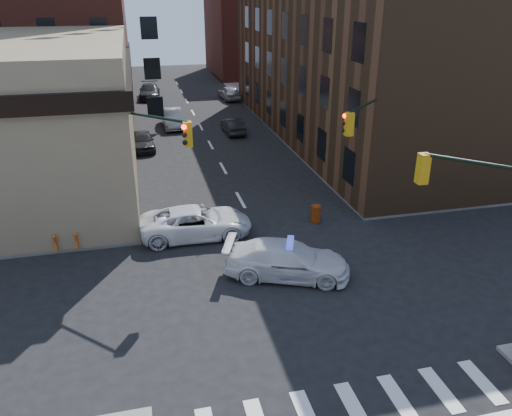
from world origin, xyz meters
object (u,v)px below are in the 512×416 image
pickup (196,222)px  pedestrian_a (75,211)px  barrel_road (316,214)px  parked_car_wnear (143,141)px  parked_car_wfar (173,118)px  parked_car_enear (233,126)px  barrel_bank (151,234)px  pedestrian_b (92,204)px  barricade_nw_a (66,239)px  police_car (287,260)px

pickup → pedestrian_a: bearing=69.5°
barrel_road → parked_car_wnear: bearing=118.6°
parked_car_wnear → parked_car_wfar: (2.88, 6.53, 0.11)m
parked_car_enear → barrel_bank: 21.11m
pedestrian_b → parked_car_enear: bearing=32.6°
barricade_nw_a → pickup: bearing=-0.6°
pickup → parked_car_wfar: size_ratio=1.14×
pedestrian_a → barrel_bank: size_ratio=1.70×
pedestrian_a → barrel_road: pedestrian_a is taller
barrel_road → barrel_bank: bearing=-177.4°
barrel_road → barrel_bank: (-8.85, -0.40, 0.02)m
parked_car_enear → pedestrian_b: (-10.96, -15.92, 0.25)m
pickup → parked_car_enear: pickup is taller
barricade_nw_a → police_car: bearing=-27.3°
pickup → parked_car_enear: (5.69, 19.34, -0.11)m
pickup → pedestrian_b: pedestrian_b is taller
barricade_nw_a → pedestrian_b: bearing=72.0°
pickup → barrel_road: (6.54, 0.20, -0.31)m
pedestrian_a → barrel_bank: bearing=-0.8°
barricade_nw_a → parked_car_wfar: bearing=71.5°
barrel_road → barricade_nw_a: barricade_nw_a is taller
pedestrian_a → pedestrian_b: bearing=85.4°
barrel_road → pedestrian_b: bearing=164.8°
pickup → barrel_road: pickup is taller
parked_car_wnear → pedestrian_b: 13.15m
barrel_road → parked_car_enear: bearing=92.5°
pedestrian_b → barrel_bank: bearing=-73.6°
parked_car_wnear → pedestrian_b: pedestrian_b is taller
parked_car_wnear → barrel_road: bearing=-64.3°
parked_car_enear → barrel_road: bearing=90.0°
pedestrian_a → police_car: bearing=-3.3°
parked_car_enear → barrel_bank: parked_car_enear is taller
pickup → pedestrian_a: (-6.07, 2.41, 0.21)m
pedestrian_b → parked_car_wfar: bearing=50.0°
parked_car_wnear → barrel_bank: 16.40m
pedestrian_a → barrel_bank: (3.76, -2.61, -0.50)m
parked_car_wnear → barricade_nw_a: size_ratio=3.34×
pedestrian_b → police_car: bearing=-66.3°
parked_car_wnear → parked_car_enear: size_ratio=1.02×
parked_car_wnear → parked_car_wfar: 7.14m
pedestrian_a → barrel_bank: 4.61m
police_car → pedestrian_a: 11.91m
pedestrian_b → barricade_nw_a: bearing=-129.3°
barrel_road → barricade_nw_a: (-12.85, -0.30, 0.14)m
police_car → barricade_nw_a: size_ratio=4.37×
barrel_bank → barricade_nw_a: barricade_nw_a is taller
parked_car_wnear → pickup: bearing=-85.3°
barrel_bank → barrel_road: bearing=2.6°
pickup → parked_car_wnear: size_ratio=1.35×
parked_car_wfar → pedestrian_a: 21.41m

